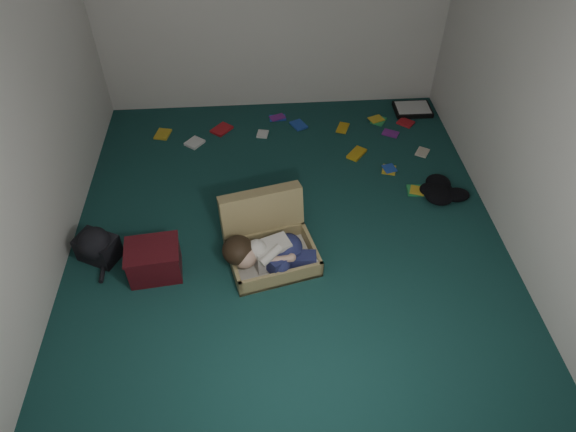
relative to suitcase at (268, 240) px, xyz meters
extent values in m
plane|color=#17423E|center=(0.18, 0.25, -0.16)|extent=(4.50, 4.50, 0.00)
plane|color=white|center=(0.18, 2.50, 1.14)|extent=(4.50, 0.00, 4.50)
plane|color=white|center=(0.18, -2.00, 1.14)|extent=(4.50, 0.00, 4.50)
plane|color=white|center=(-1.82, 0.25, 1.14)|extent=(0.00, 4.50, 4.50)
plane|color=white|center=(2.18, 0.25, 1.14)|extent=(0.00, 4.50, 4.50)
cube|color=tan|center=(0.03, -0.15, -0.08)|extent=(0.85, 0.69, 0.17)
cube|color=beige|center=(0.03, -0.15, -0.12)|extent=(0.77, 0.61, 0.02)
cube|color=tan|center=(-0.04, 0.19, 0.10)|extent=(0.78, 0.39, 0.55)
cube|color=silver|center=(0.02, -0.17, 0.02)|extent=(0.36, 0.29, 0.23)
sphere|color=tan|center=(-0.21, -0.26, 0.08)|extent=(0.20, 0.20, 0.20)
ellipsoid|color=black|center=(-0.26, -0.21, 0.12)|extent=(0.27, 0.28, 0.23)
ellipsoid|color=navy|center=(0.17, -0.12, 0.02)|extent=(0.25, 0.28, 0.23)
cube|color=navy|center=(0.12, -0.26, 0.00)|extent=(0.31, 0.27, 0.15)
cube|color=navy|center=(0.27, -0.23, -0.02)|extent=(0.27, 0.15, 0.12)
sphere|color=white|center=(0.37, -0.18, -0.04)|extent=(0.12, 0.12, 0.12)
sphere|color=white|center=(0.38, -0.25, -0.05)|extent=(0.11, 0.11, 0.11)
cylinder|color=tan|center=(0.10, -0.29, 0.06)|extent=(0.20, 0.11, 0.07)
cube|color=#470E14|center=(-0.99, -0.17, -0.02)|extent=(0.47, 0.38, 0.29)
cube|color=#470E14|center=(-0.99, -0.17, 0.14)|extent=(0.49, 0.40, 0.02)
cube|color=black|center=(1.88, 2.20, -0.14)|extent=(0.45, 0.34, 0.06)
cube|color=white|center=(1.88, 2.20, -0.11)|extent=(0.40, 0.29, 0.01)
cube|color=gold|center=(-1.15, 1.92, -0.16)|extent=(0.19, 0.14, 0.02)
cube|color=red|center=(-0.46, 1.96, -0.16)|extent=(0.23, 0.22, 0.02)
cube|color=white|center=(0.01, 1.84, -0.16)|extent=(0.18, 0.22, 0.02)
cube|color=#2048B0|center=(0.45, 1.99, -0.16)|extent=(0.20, 0.22, 0.02)
cube|color=gold|center=(0.97, 1.90, -0.16)|extent=(0.23, 0.22, 0.02)
cube|color=green|center=(1.42, 2.01, -0.16)|extent=(0.20, 0.15, 0.02)
cube|color=#742186|center=(1.51, 1.75, -0.16)|extent=(0.23, 0.23, 0.02)
cube|color=beige|center=(1.79, 1.36, -0.16)|extent=(0.17, 0.21, 0.02)
cube|color=gold|center=(1.35, 1.08, -0.16)|extent=(0.21, 0.23, 0.02)
cube|color=red|center=(1.74, 1.94, -0.16)|extent=(0.23, 0.21, 0.02)
cube|color=white|center=(-0.77, 1.72, -0.16)|extent=(0.21, 0.17, 0.02)
cube|color=#2048B0|center=(0.21, 2.16, -0.16)|extent=(0.23, 0.23, 0.02)
cube|color=gold|center=(1.05, 1.38, -0.16)|extent=(0.16, 0.20, 0.02)
cube|color=green|center=(1.54, 0.72, -0.16)|extent=(0.21, 0.23, 0.02)
camera|label=1|loc=(-0.05, -3.13, 3.34)|focal=32.00mm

